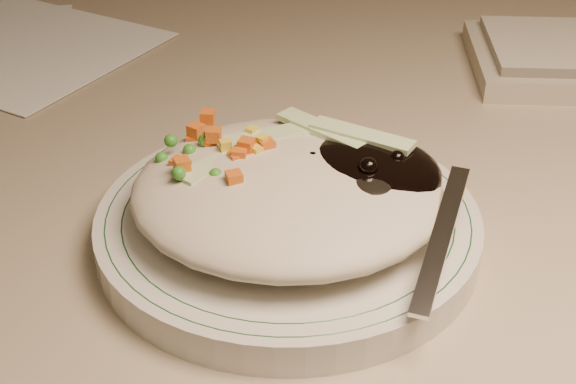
{
  "coord_description": "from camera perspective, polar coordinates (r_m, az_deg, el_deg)",
  "views": [
    {
      "loc": [
        -0.03,
        0.78,
        1.05
      ],
      "look_at": [
        -0.06,
        1.2,
        0.78
      ],
      "focal_mm": 50.0,
      "sensor_mm": 36.0,
      "label": 1
    }
  ],
  "objects": [
    {
      "name": "desk",
      "position": [
        0.78,
        4.85,
        -7.53
      ],
      "size": [
        1.4,
        0.7,
        0.74
      ],
      "color": "gray",
      "rests_on": "ground"
    },
    {
      "name": "plate",
      "position": [
        0.51,
        -0.0,
        -2.46
      ],
      "size": [
        0.24,
        0.24,
        0.02
      ],
      "primitive_type": "cylinder",
      "color": "silver",
      "rests_on": "desk"
    },
    {
      "name": "plate_rim",
      "position": [
        0.5,
        0.0,
        -1.53
      ],
      "size": [
        0.23,
        0.23,
        0.0
      ],
      "color": "#144723",
      "rests_on": "plate"
    },
    {
      "name": "meal",
      "position": [
        0.49,
        0.49,
        0.5
      ],
      "size": [
        0.21,
        0.19,
        0.05
      ],
      "color": "#C1B49C",
      "rests_on": "plate"
    }
  ]
}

